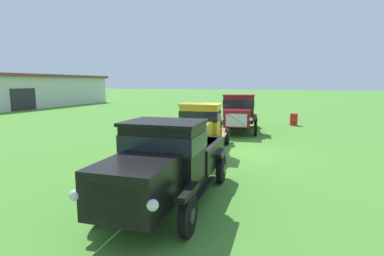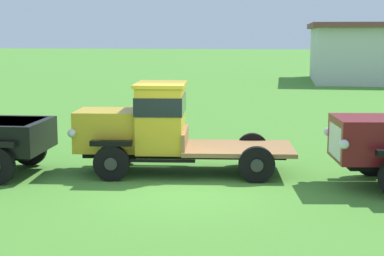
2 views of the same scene
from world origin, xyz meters
TOP-DOWN VIEW (x-y plane):
  - ground_plane at (0.00, 0.00)m, footprint 240.00×240.00m
  - farm_shed at (15.92, 30.82)m, footprint 23.97×9.89m
  - vintage_truck_foreground_near at (-6.05, 0.64)m, footprint 5.41×2.39m
  - vintage_truck_second_in_line at (-0.87, 1.47)m, footprint 5.36×2.39m
  - vintage_truck_midrow_center at (5.28, 0.99)m, footprint 5.68×2.80m
  - oil_drum_beside_row at (9.75, -2.18)m, footprint 0.55×0.55m

SIDE VIEW (x-z plane):
  - ground_plane at x=0.00m, z-range 0.00..0.00m
  - oil_drum_beside_row at x=9.75m, z-range 0.00..0.86m
  - vintage_truck_second_in_line at x=-0.87m, z-range 0.03..2.19m
  - vintage_truck_foreground_near at x=-6.05m, z-range 0.05..2.17m
  - vintage_truck_midrow_center at x=5.28m, z-range 0.04..2.35m
  - farm_shed at x=15.92m, z-range 0.02..4.07m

